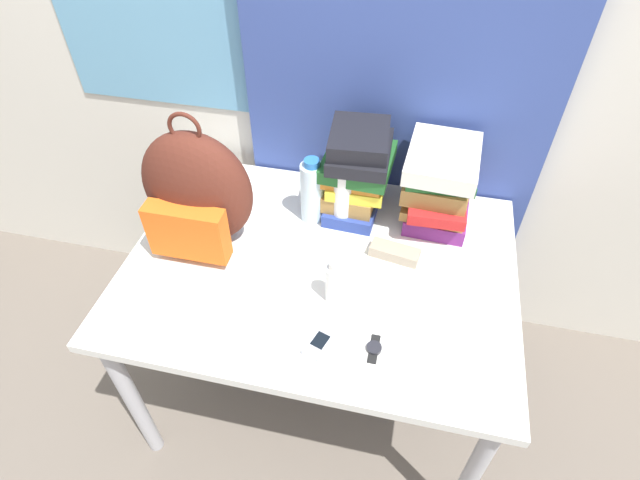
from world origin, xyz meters
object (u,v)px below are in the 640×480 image
(sunglasses_case, at_px, (395,253))
(sunscreen_bottle, at_px, (334,283))
(backpack, at_px, (197,193))
(book_stack_center, at_px, (439,185))
(cell_phone, at_px, (320,342))
(wristwatch, at_px, (374,348))
(book_stack_left, at_px, (357,170))
(sports_bottle, at_px, (343,195))
(water_bottle, at_px, (312,192))

(sunglasses_case, bearing_deg, sunscreen_bottle, -126.27)
(backpack, xyz_separation_m, sunscreen_bottle, (0.45, -0.16, -0.11))
(book_stack_center, xyz_separation_m, cell_phone, (-0.25, -0.56, -0.13))
(sunglasses_case, distance_m, wristwatch, 0.34)
(book_stack_center, height_order, sunscreen_bottle, book_stack_center)
(cell_phone, bearing_deg, book_stack_left, 90.62)
(sports_bottle, bearing_deg, sunscreen_bottle, -83.43)
(water_bottle, height_order, wristwatch, water_bottle)
(book_stack_center, relative_size, sunscreen_bottle, 1.90)
(backpack, bearing_deg, sunscreen_bottle, -19.20)
(backpack, bearing_deg, book_stack_left, 29.79)
(sunscreen_bottle, bearing_deg, sports_bottle, 96.57)
(book_stack_center, relative_size, sports_bottle, 1.16)
(sports_bottle, bearing_deg, sunglasses_case, -32.24)
(cell_phone, bearing_deg, sunglasses_case, 66.92)
(book_stack_left, xyz_separation_m, sunscreen_bottle, (0.01, -0.41, -0.09))
(book_stack_left, distance_m, book_stack_center, 0.26)
(sports_bottle, bearing_deg, book_stack_center, 16.35)
(water_bottle, height_order, sunscreen_bottle, water_bottle)
(sunscreen_bottle, bearing_deg, sunglasses_case, 53.73)
(water_bottle, relative_size, wristwatch, 2.64)
(book_stack_left, bearing_deg, cell_phone, -89.38)
(sunglasses_case, bearing_deg, wristwatch, -92.07)
(sports_bottle, height_order, sunglasses_case, sports_bottle)
(sports_bottle, distance_m, cell_phone, 0.49)
(sunglasses_case, relative_size, wristwatch, 1.79)
(cell_phone, height_order, wristwatch, cell_phone)
(sunscreen_bottle, relative_size, cell_phone, 1.31)
(book_stack_left, xyz_separation_m, book_stack_center, (0.26, -0.00, -0.01))
(sports_bottle, bearing_deg, cell_phone, -86.08)
(book_stack_left, height_order, sunscreen_bottle, book_stack_left)
(book_stack_left, relative_size, water_bottle, 1.32)
(water_bottle, bearing_deg, backpack, -151.41)
(sports_bottle, relative_size, sunscreen_bottle, 1.63)
(water_bottle, xyz_separation_m, cell_phone, (0.13, -0.48, -0.10))
(sports_bottle, relative_size, cell_phone, 2.13)
(book_stack_center, bearing_deg, backpack, -160.45)
(sports_bottle, xyz_separation_m, wristwatch, (0.17, -0.46, -0.11))
(book_stack_center, xyz_separation_m, wristwatch, (-0.11, -0.55, -0.14))
(sunscreen_bottle, distance_m, wristwatch, 0.21)
(sunglasses_case, xyz_separation_m, wristwatch, (-0.01, -0.34, -0.01))
(backpack, bearing_deg, wristwatch, -27.04)
(water_bottle, xyz_separation_m, sports_bottle, (0.10, -0.00, 0.01))
(wristwatch, bearing_deg, sunglasses_case, 87.93)
(book_stack_left, relative_size, wristwatch, 3.49)
(wristwatch, bearing_deg, water_bottle, 120.49)
(cell_phone, bearing_deg, sunscreen_bottle, 88.46)
(sunscreen_bottle, relative_size, sunglasses_case, 0.96)
(backpack, bearing_deg, sunglasses_case, 4.47)
(backpack, bearing_deg, water_bottle, 28.59)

